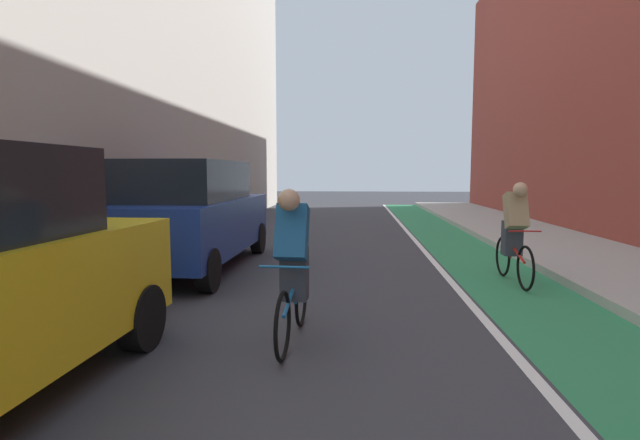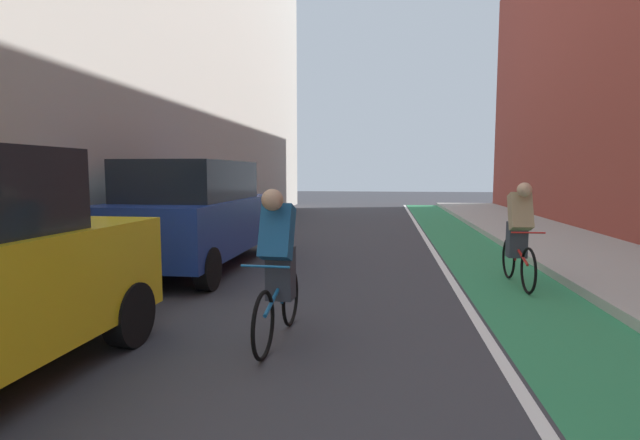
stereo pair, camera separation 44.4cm
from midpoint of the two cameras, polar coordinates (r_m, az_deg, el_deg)
ground_plane at (r=7.77m, az=2.84°, el=-7.55°), size 74.87×74.87×0.00m
bike_lane_paint at (r=9.96m, az=20.55°, el=-4.96°), size 1.60×34.03×0.00m
lane_divider_stripe at (r=9.80m, az=15.40°, el=-4.97°), size 0.12×34.03×0.00m
sidewalk_right at (r=10.69m, az=32.50°, el=-4.41°), size 2.93×34.03×0.14m
parked_suv_blue at (r=9.16m, az=-13.12°, el=0.78°), size 1.98×4.62×1.98m
cyclist_trailing at (r=5.05m, az=-2.47°, el=-5.37°), size 0.48×1.72×1.61m
cyclist_far at (r=8.22m, az=23.94°, el=-1.57°), size 0.48×1.74×1.62m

